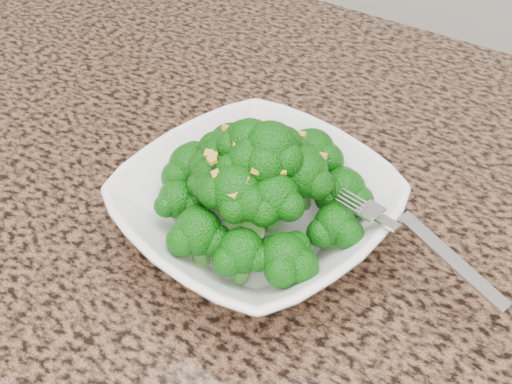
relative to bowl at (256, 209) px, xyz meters
The scene contains 5 objects.
granite_counter 0.15m from the bowl, 32.46° to the right, with size 1.64×1.04×0.03m, color brown.
bowl is the anchor object (origin of this frame).
broccoli_pile 0.07m from the bowl, ahead, with size 0.21×0.21×0.08m, color #0D5C0A, non-canonical shape.
garlic_topping 0.11m from the bowl, ahead, with size 0.12×0.12×0.01m, color gold, non-canonical shape.
fork 0.13m from the bowl, ahead, with size 0.17×0.03×0.01m, color silver, non-canonical shape.
Camera 1 is at (0.10, 0.03, 1.33)m, focal length 45.00 mm.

